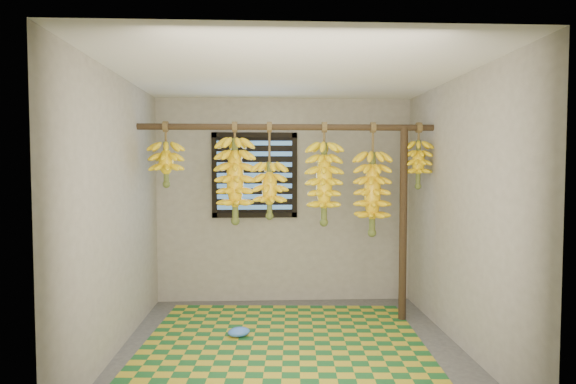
{
  "coord_description": "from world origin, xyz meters",
  "views": [
    {
      "loc": [
        -0.22,
        -4.18,
        1.6
      ],
      "look_at": [
        0.0,
        0.55,
        1.35
      ],
      "focal_mm": 30.0,
      "sensor_mm": 36.0,
      "label": 1
    }
  ],
  "objects": [
    {
      "name": "banana_bunch_f",
      "position": [
        1.35,
        0.7,
        1.63
      ],
      "size": [
        0.29,
        0.29,
        0.67
      ],
      "color": "brown",
      "rests_on": "hanging_pole"
    },
    {
      "name": "plastic_bag",
      "position": [
        -0.47,
        0.26,
        0.05
      ],
      "size": [
        0.25,
        0.22,
        0.09
      ],
      "primitive_type": "ellipsoid",
      "rotation": [
        0.0,
        0.0,
        0.36
      ],
      "color": "#3E77E9",
      "rests_on": "woven_mat"
    },
    {
      "name": "wall_right",
      "position": [
        1.5,
        0.0,
        1.2
      ],
      "size": [
        0.01,
        3.0,
        2.4
      ],
      "primitive_type": "cube",
      "color": "gray",
      "rests_on": "floor"
    },
    {
      "name": "window",
      "position": [
        -0.35,
        1.48,
        1.5
      ],
      "size": [
        1.0,
        0.04,
        1.0
      ],
      "color": "black",
      "rests_on": "wall_back"
    },
    {
      "name": "banana_bunch_c",
      "position": [
        -0.18,
        0.7,
        1.36
      ],
      "size": [
        0.35,
        0.35,
        0.97
      ],
      "color": "brown",
      "rests_on": "hanging_pole"
    },
    {
      "name": "banana_bunch_b",
      "position": [
        -0.53,
        0.7,
        1.46
      ],
      "size": [
        0.38,
        0.38,
        1.02
      ],
      "color": "brown",
      "rests_on": "hanging_pole"
    },
    {
      "name": "banana_bunch_e",
      "position": [
        0.88,
        0.7,
        1.32
      ],
      "size": [
        0.35,
        0.35,
        1.15
      ],
      "color": "brown",
      "rests_on": "hanging_pole"
    },
    {
      "name": "ceiling",
      "position": [
        0.0,
        0.0,
        2.4
      ],
      "size": [
        3.0,
        3.0,
        0.01
      ],
      "primitive_type": "cube",
      "color": "silver",
      "rests_on": "wall_back"
    },
    {
      "name": "floor",
      "position": [
        0.0,
        0.0,
        -0.01
      ],
      "size": [
        3.0,
        3.0,
        0.01
      ],
      "primitive_type": "cube",
      "color": "#464646",
      "rests_on": "ground"
    },
    {
      "name": "wall_left",
      "position": [
        -1.5,
        0.0,
        1.2
      ],
      "size": [
        0.01,
        3.0,
        2.4
      ],
      "primitive_type": "cube",
      "color": "gray",
      "rests_on": "floor"
    },
    {
      "name": "hanging_pole",
      "position": [
        0.0,
        0.7,
        2.0
      ],
      "size": [
        3.0,
        0.06,
        0.06
      ],
      "primitive_type": "cylinder",
      "rotation": [
        0.0,
        1.57,
        0.0
      ],
      "color": "#3B2B1C",
      "rests_on": "wall_left"
    },
    {
      "name": "woven_mat",
      "position": [
        -0.05,
        0.24,
        0.01
      ],
      "size": [
        2.63,
        2.16,
        0.01
      ],
      "primitive_type": "cube",
      "rotation": [
        0.0,
        0.0,
        -0.06
      ],
      "color": "#1A5926",
      "rests_on": "floor"
    },
    {
      "name": "support_post",
      "position": [
        1.2,
        0.7,
        1.0
      ],
      "size": [
        0.08,
        0.08,
        2.0
      ],
      "primitive_type": "cylinder",
      "color": "#3B2B1C",
      "rests_on": "floor"
    },
    {
      "name": "banana_bunch_a",
      "position": [
        -1.22,
        0.7,
        1.63
      ],
      "size": [
        0.33,
        0.33,
        0.65
      ],
      "color": "brown",
      "rests_on": "hanging_pole"
    },
    {
      "name": "banana_bunch_d",
      "position": [
        0.38,
        0.7,
        1.43
      ],
      "size": [
        0.35,
        0.35,
        1.04
      ],
      "color": "brown",
      "rests_on": "hanging_pole"
    },
    {
      "name": "wall_back",
      "position": [
        0.0,
        1.5,
        1.2
      ],
      "size": [
        3.0,
        0.01,
        2.4
      ],
      "primitive_type": "cube",
      "color": "gray",
      "rests_on": "floor"
    }
  ]
}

